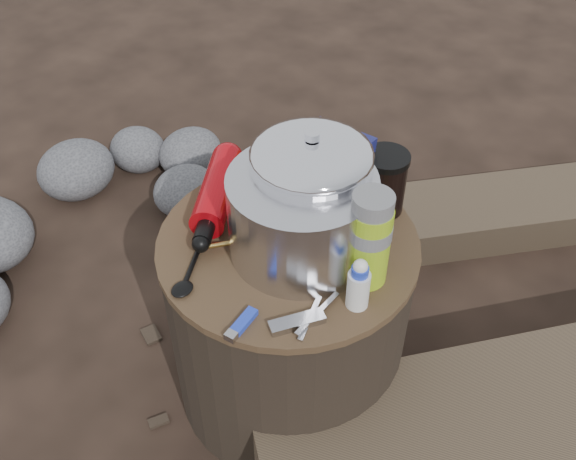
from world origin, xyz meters
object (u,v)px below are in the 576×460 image
Objects in this scene: thermos at (369,239)px; travel_mug at (384,183)px; camping_pot at (311,187)px; stump at (288,319)px; fuel_bottle at (218,190)px.

travel_mug is at bearing 109.85° from thermos.
camping_pot reaches higher than travel_mug.
camping_pot reaches higher than thermos.
stump is 3.87× the size of travel_mug.
thermos is (0.15, -0.05, -0.01)m from camping_pot.
thermos reaches higher than stump.
travel_mug reaches higher than fuel_bottle.
stump is 2.67× the size of thermos.
thermos reaches higher than fuel_bottle.
stump is at bearing -108.19° from camping_pot.
camping_pot is at bearing 71.81° from stump.
fuel_bottle is at bearing 175.13° from stump.
stump is at bearing -178.98° from thermos.
thermos is at bearing -17.50° from camping_pot.
fuel_bottle is 0.34m from thermos.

